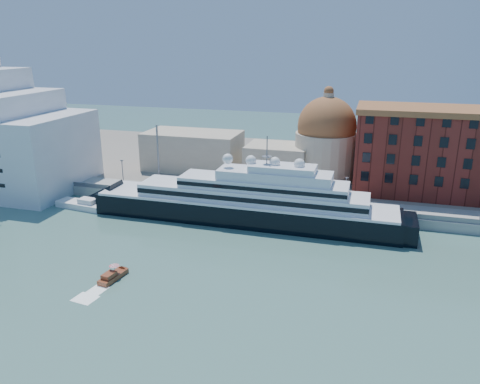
% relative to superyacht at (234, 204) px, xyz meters
% --- Properties ---
extents(ground, '(400.00, 400.00, 0.00)m').
position_rel_superyacht_xyz_m(ground, '(-4.32, -23.00, -4.27)').
color(ground, '#3D6961').
rests_on(ground, ground).
extents(quay, '(180.00, 10.00, 2.50)m').
position_rel_superyacht_xyz_m(quay, '(-4.32, 11.00, -3.02)').
color(quay, gray).
rests_on(quay, ground).
extents(land, '(260.00, 72.00, 2.00)m').
position_rel_superyacht_xyz_m(land, '(-4.32, 52.00, -3.27)').
color(land, slate).
rests_on(land, ground).
extents(quay_fence, '(180.00, 0.10, 1.20)m').
position_rel_superyacht_xyz_m(quay_fence, '(-4.32, 6.50, -1.17)').
color(quay_fence, slate).
rests_on(quay_fence, quay).
extents(superyacht, '(82.88, 11.49, 24.77)m').
position_rel_superyacht_xyz_m(superyacht, '(0.00, 0.00, 0.00)').
color(superyacht, black).
rests_on(superyacht, ground).
extents(service_barge, '(13.89, 6.10, 3.02)m').
position_rel_superyacht_xyz_m(service_barge, '(-40.64, -2.70, -3.41)').
color(service_barge, white).
rests_on(service_barge, ground).
extents(water_taxi, '(3.00, 6.66, 3.05)m').
position_rel_superyacht_xyz_m(water_taxi, '(-12.81, -34.62, -3.54)').
color(water_taxi, maroon).
rests_on(water_taxi, ground).
extents(warehouse, '(43.00, 19.00, 23.25)m').
position_rel_superyacht_xyz_m(warehouse, '(47.68, 29.00, 9.51)').
color(warehouse, maroon).
rests_on(warehouse, land).
extents(church, '(66.00, 18.00, 25.50)m').
position_rel_superyacht_xyz_m(church, '(2.06, 34.72, 6.63)').
color(church, beige).
rests_on(church, land).
extents(lamp_posts, '(120.80, 2.40, 18.00)m').
position_rel_superyacht_xyz_m(lamp_posts, '(-16.99, 9.27, 5.57)').
color(lamp_posts, slate).
rests_on(lamp_posts, quay).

